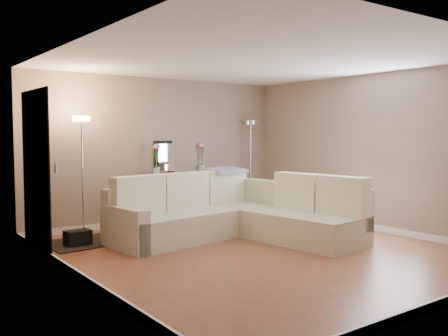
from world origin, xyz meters
TOP-DOWN VIEW (x-y plane):
  - floor at (0.00, 0.00)m, footprint 5.00×5.50m
  - ceiling at (0.00, 0.00)m, footprint 5.00×5.50m
  - wall_back at (0.00, 2.76)m, footprint 5.00×0.02m
  - wall_left at (-2.51, 0.00)m, footprint 0.02×5.50m
  - wall_right at (2.51, 0.00)m, footprint 0.02×5.50m
  - baseboard_back at (0.00, 2.73)m, footprint 5.00×0.03m
  - baseboard_front at (0.00, -2.73)m, footprint 5.00×0.03m
  - baseboard_left at (-2.48, 0.00)m, footprint 0.03×5.50m
  - baseboard_right at (2.48, 0.00)m, footprint 0.03×5.50m
  - doorway at (-2.48, 1.70)m, footprint 0.02×1.20m
  - switch_plate at (-2.48, 0.85)m, footprint 0.02×0.08m
  - sectional_sofa at (0.24, 0.89)m, footprint 3.15×2.81m
  - throw_blanket at (0.66, 1.64)m, footprint 0.78×0.53m
  - console_table at (0.26, 2.60)m, footprint 1.28×0.50m
  - leaning_mirror at (0.31, 2.77)m, footprint 0.88×0.16m
  - table_decor at (0.34, 2.58)m, footprint 0.54×0.14m
  - flower_vase_left at (-0.19, 2.55)m, footprint 0.15×0.13m
  - flower_vase_right at (0.86, 2.69)m, footprint 0.15×0.13m
  - floor_lamp_lit at (-1.63, 2.27)m, footprint 0.29×0.29m
  - floor_lamp_unlit at (1.92, 2.52)m, footprint 0.31×0.31m
  - charcoal_rug at (-1.70, 1.91)m, footprint 1.30×1.02m
  - black_bag at (-1.89, 1.79)m, footprint 0.37×0.27m

SIDE VIEW (x-z plane):
  - floor at x=0.00m, z-range -0.01..0.00m
  - charcoal_rug at x=-1.70m, z-range 0.00..0.02m
  - baseboard_back at x=0.00m, z-range 0.00..0.10m
  - baseboard_front at x=0.00m, z-range 0.00..0.10m
  - baseboard_left at x=-2.48m, z-range 0.00..0.10m
  - baseboard_right at x=2.48m, z-range 0.00..0.10m
  - black_bag at x=-1.89m, z-range 0.00..0.22m
  - sectional_sofa at x=0.24m, z-range -0.13..0.87m
  - console_table at x=0.26m, z-range 0.05..0.82m
  - table_decor at x=0.34m, z-range 0.75..0.88m
  - throw_blanket at x=0.66m, z-range 0.94..1.04m
  - flower_vase_left at x=-0.19m, z-range 0.73..1.39m
  - flower_vase_right at x=0.86m, z-range 0.73..1.39m
  - doorway at x=-2.48m, z-range 0.00..2.20m
  - leaning_mirror at x=0.31m, z-range 0.79..1.48m
  - switch_plate at x=-2.48m, z-range 1.14..1.26m
  - wall_back at x=0.00m, z-range 0.00..2.60m
  - wall_left at x=-2.51m, z-range 0.00..2.60m
  - wall_right at x=2.51m, z-range 0.00..2.60m
  - floor_lamp_unlit at x=1.92m, z-range 0.39..2.26m
  - floor_lamp_lit at x=-1.63m, z-range 0.39..2.27m
  - ceiling at x=0.00m, z-range 2.60..2.61m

